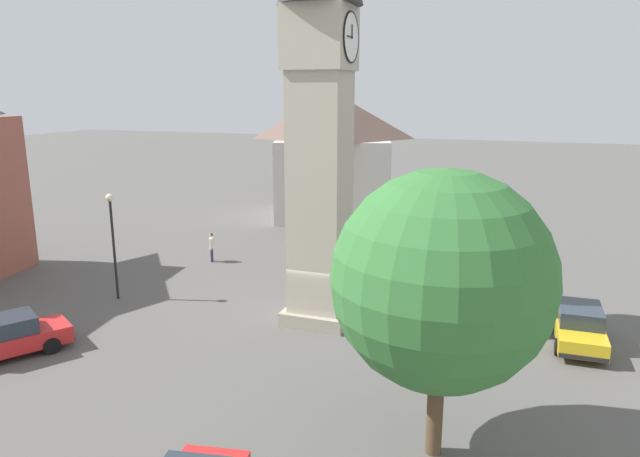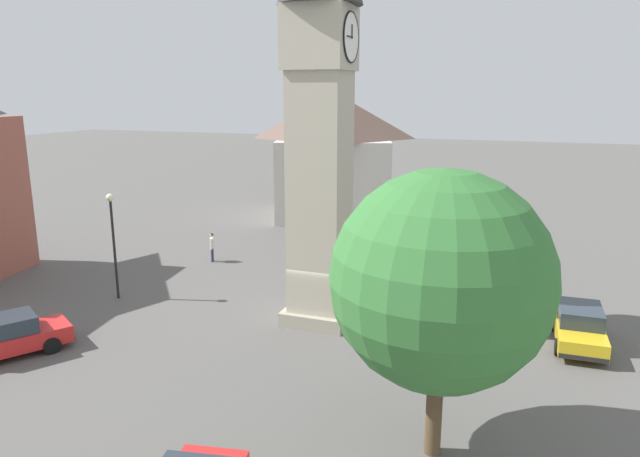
% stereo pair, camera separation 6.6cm
% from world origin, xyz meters
% --- Properties ---
extents(ground_plane, '(200.00, 200.00, 0.00)m').
position_xyz_m(ground_plane, '(0.00, 0.00, 0.00)').
color(ground_plane, '#565451').
extents(clock_tower, '(3.33, 3.33, 18.55)m').
position_xyz_m(clock_tower, '(0.00, 0.00, 10.82)').
color(clock_tower, '#A59C89').
rests_on(clock_tower, ground).
extents(car_blue_kerb, '(4.40, 3.58, 1.53)m').
position_xyz_m(car_blue_kerb, '(7.28, -9.71, 0.76)').
color(car_blue_kerb, red).
rests_on(car_blue_kerb, ground).
extents(car_red_corner, '(4.17, 1.90, 1.53)m').
position_xyz_m(car_red_corner, '(-1.16, 10.35, 0.76)').
color(car_red_corner, gold).
rests_on(car_red_corner, ground).
extents(car_white_side, '(4.24, 3.95, 1.53)m').
position_xyz_m(car_white_side, '(-7.84, 5.28, 0.76)').
color(car_white_side, black).
rests_on(car_white_side, ground).
extents(pedestrian, '(0.53, 0.34, 1.69)m').
position_xyz_m(pedestrian, '(-6.10, -8.94, 1.01)').
color(pedestrian, '#2D3351').
rests_on(pedestrian, ground).
extents(tree, '(5.74, 5.74, 7.86)m').
position_xyz_m(tree, '(7.80, 6.17, 4.97)').
color(tree, brown).
rests_on(tree, ground).
extents(building_shop_left, '(10.43, 10.92, 9.60)m').
position_xyz_m(building_shop_left, '(-20.49, -6.43, 4.91)').
color(building_shop_left, beige).
rests_on(building_shop_left, ground).
extents(lamp_post, '(0.36, 0.36, 5.08)m').
position_xyz_m(lamp_post, '(0.84, -10.01, 3.40)').
color(lamp_post, black).
rests_on(lamp_post, ground).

